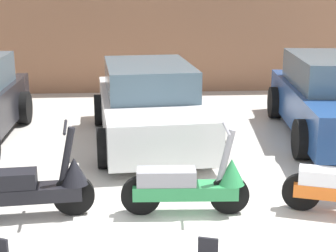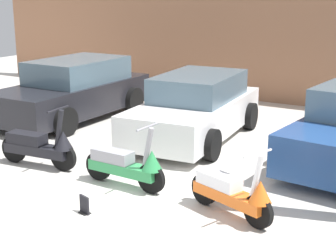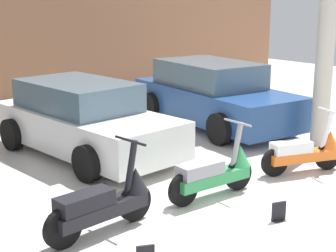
# 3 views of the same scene
# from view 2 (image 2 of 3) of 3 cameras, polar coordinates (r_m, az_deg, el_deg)

# --- Properties ---
(ground_plane) EXTENTS (28.00, 28.00, 0.00)m
(ground_plane) POSITION_cam_2_polar(r_m,az_deg,el_deg) (7.50, -10.53, -9.26)
(ground_plane) COLOR silver
(wall_back) EXTENTS (19.60, 0.12, 3.85)m
(wall_back) POSITION_cam_2_polar(r_m,az_deg,el_deg) (14.31, 11.94, 10.16)
(wall_back) COLOR #9E6B4C
(wall_back) RESTS_ON ground_plane
(scooter_front_left) EXTENTS (1.58, 0.57, 1.10)m
(scooter_front_left) POSITION_cam_2_polar(r_m,az_deg,el_deg) (9.28, -13.93, -2.12)
(scooter_front_left) COLOR black
(scooter_front_left) RESTS_ON ground_plane
(scooter_front_right) EXTENTS (1.53, 0.55, 1.07)m
(scooter_front_right) POSITION_cam_2_polar(r_m,az_deg,el_deg) (8.12, -4.55, -4.27)
(scooter_front_right) COLOR black
(scooter_front_right) RESTS_ON ground_plane
(scooter_front_center) EXTENTS (1.42, 0.74, 1.03)m
(scooter_front_center) POSITION_cam_2_polar(r_m,az_deg,el_deg) (7.13, 7.28, -7.27)
(scooter_front_center) COLOR black
(scooter_front_center) RESTS_ON ground_plane
(car_rear_left) EXTENTS (2.03, 4.17, 1.42)m
(car_rear_left) POSITION_cam_2_polar(r_m,az_deg,el_deg) (12.64, -10.40, 3.91)
(car_rear_left) COLOR black
(car_rear_left) RESTS_ON ground_plane
(car_rear_center) EXTENTS (2.15, 4.04, 1.33)m
(car_rear_center) POSITION_cam_2_polar(r_m,az_deg,el_deg) (10.76, 3.06, 2.00)
(car_rear_center) COLOR white
(car_rear_center) RESTS_ON ground_plane
(placard_near_right_scooter) EXTENTS (0.20, 0.16, 0.26)m
(placard_near_right_scooter) POSITION_cam_2_polar(r_m,az_deg,el_deg) (7.37, -9.25, -8.71)
(placard_near_right_scooter) COLOR black
(placard_near_right_scooter) RESTS_ON ground_plane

